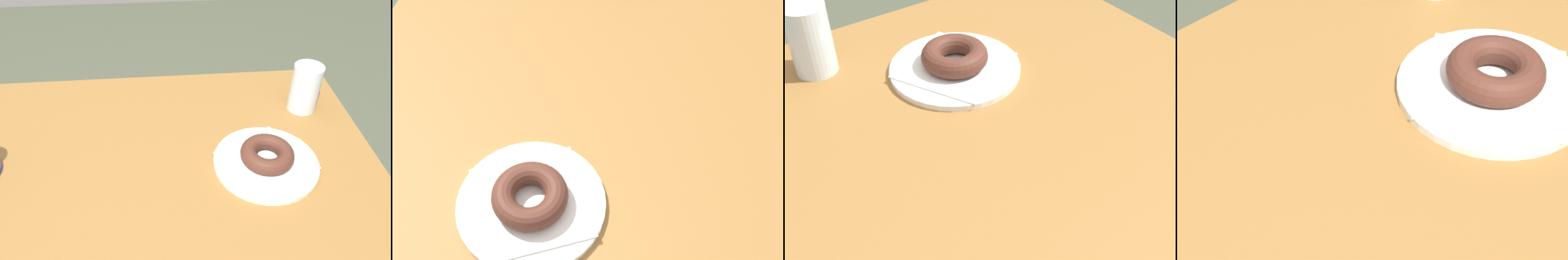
# 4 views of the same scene
# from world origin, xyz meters

# --- Properties ---
(table) EXTENTS (1.18, 0.79, 0.76)m
(table) POSITION_xyz_m (0.00, 0.00, 0.67)
(table) COLOR olive
(table) RESTS_ON ground_plane
(plate_chocolate_ring) EXTENTS (0.23, 0.23, 0.01)m
(plate_chocolate_ring) POSITION_xyz_m (-0.33, -0.01, 0.77)
(plate_chocolate_ring) COLOR white
(plate_chocolate_ring) RESTS_ON table
(napkin_chocolate_ring) EXTENTS (0.22, 0.22, 0.00)m
(napkin_chocolate_ring) POSITION_xyz_m (-0.33, -0.01, 0.78)
(napkin_chocolate_ring) COLOR white
(napkin_chocolate_ring) RESTS_ON plate_chocolate_ring
(donut_chocolate_ring) EXTENTS (0.12, 0.12, 0.04)m
(donut_chocolate_ring) POSITION_xyz_m (-0.33, -0.01, 0.80)
(donut_chocolate_ring) COLOR #4E291E
(donut_chocolate_ring) RESTS_ON napkin_chocolate_ring
(water_glass) EXTENTS (0.07, 0.07, 0.12)m
(water_glass) POSITION_xyz_m (-0.47, -0.21, 0.83)
(water_glass) COLOR silver
(water_glass) RESTS_ON table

